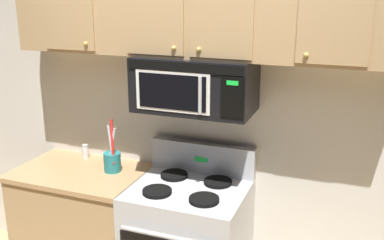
{
  "coord_description": "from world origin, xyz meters",
  "views": [
    {
      "loc": [
        0.99,
        -2.11,
        2.18
      ],
      "look_at": [
        0.0,
        0.49,
        1.35
      ],
      "focal_mm": 42.26,
      "sensor_mm": 36.0,
      "label": 1
    }
  ],
  "objects": [
    {
      "name": "back_wall",
      "position": [
        0.0,
        0.79,
        1.35
      ],
      "size": [
        5.2,
        0.1,
        2.7
      ],
      "primitive_type": "cube",
      "color": "silver",
      "rests_on": "ground_plane"
    },
    {
      "name": "over_range_microwave",
      "position": [
        -0.0,
        0.54,
        1.58
      ],
      "size": [
        0.76,
        0.43,
        0.35
      ],
      "color": "black"
    },
    {
      "name": "upper_cabinets",
      "position": [
        -0.0,
        0.57,
        2.02
      ],
      "size": [
        2.5,
        0.36,
        0.55
      ],
      "color": "tan"
    },
    {
      "name": "counter_segment",
      "position": [
        -0.84,
        0.43,
        0.45
      ],
      "size": [
        0.93,
        0.65,
        0.9
      ],
      "color": "tan",
      "rests_on": "ground_plane"
    },
    {
      "name": "utensil_crock_teal",
      "position": [
        -0.61,
        0.5,
        0.99
      ],
      "size": [
        0.12,
        0.12,
        0.38
      ],
      "color": "teal",
      "rests_on": "counter_segment"
    },
    {
      "name": "salt_shaker",
      "position": [
        -0.94,
        0.65,
        0.95
      ],
      "size": [
        0.05,
        0.05,
        0.11
      ],
      "color": "white",
      "rests_on": "counter_segment"
    }
  ]
}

